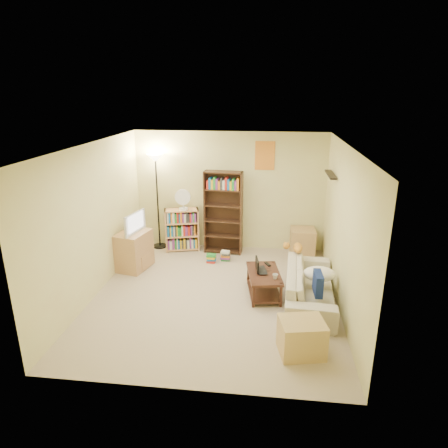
{
  "coord_description": "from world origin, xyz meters",
  "views": [
    {
      "loc": [
        0.86,
        -5.92,
        3.28
      ],
      "look_at": [
        0.07,
        0.67,
        1.05
      ],
      "focal_mm": 32.0,
      "sensor_mm": 36.0,
      "label": 1
    }
  ],
  "objects_px": {
    "coffee_table": "(264,280)",
    "floor_lamp": "(156,174)",
    "side_table": "(302,242)",
    "end_cabinet": "(302,337)",
    "sofa": "(310,286)",
    "tabby_cat": "(296,247)",
    "desk_fan": "(183,199)",
    "short_bookshelf": "(182,230)",
    "tall_bookshelf": "(223,211)",
    "mug": "(275,276)",
    "television": "(132,223)",
    "laptop": "(265,270)",
    "tv_stand": "(134,250)"
  },
  "relations": [
    {
      "from": "floor_lamp",
      "to": "side_table",
      "type": "bearing_deg",
      "value": -1.49
    },
    {
      "from": "coffee_table",
      "to": "short_bookshelf",
      "type": "bearing_deg",
      "value": 125.62
    },
    {
      "from": "sofa",
      "to": "floor_lamp",
      "type": "relative_size",
      "value": 0.96
    },
    {
      "from": "sofa",
      "to": "tv_stand",
      "type": "xyz_separation_m",
      "value": [
        -3.25,
        0.91,
        0.08
      ]
    },
    {
      "from": "television",
      "to": "end_cabinet",
      "type": "relative_size",
      "value": 1.22
    },
    {
      "from": "floor_lamp",
      "to": "tall_bookshelf",
      "type": "bearing_deg",
      "value": -5.43
    },
    {
      "from": "tall_bookshelf",
      "to": "end_cabinet",
      "type": "bearing_deg",
      "value": -62.0
    },
    {
      "from": "laptop",
      "to": "short_bookshelf",
      "type": "distance_m",
      "value": 2.51
    },
    {
      "from": "laptop",
      "to": "short_bookshelf",
      "type": "relative_size",
      "value": 0.43
    },
    {
      "from": "desk_fan",
      "to": "tabby_cat",
      "type": "bearing_deg",
      "value": -26.68
    },
    {
      "from": "short_bookshelf",
      "to": "end_cabinet",
      "type": "height_order",
      "value": "short_bookshelf"
    },
    {
      "from": "laptop",
      "to": "short_bookshelf",
      "type": "bearing_deg",
      "value": 34.0
    },
    {
      "from": "floor_lamp",
      "to": "end_cabinet",
      "type": "distance_m",
      "value": 4.68
    },
    {
      "from": "television",
      "to": "short_bookshelf",
      "type": "distance_m",
      "value": 1.34
    },
    {
      "from": "laptop",
      "to": "short_bookshelf",
      "type": "xyz_separation_m",
      "value": [
        -1.8,
        1.75,
        0.03
      ]
    },
    {
      "from": "laptop",
      "to": "tall_bookshelf",
      "type": "distance_m",
      "value": 2.02
    },
    {
      "from": "coffee_table",
      "to": "television",
      "type": "xyz_separation_m",
      "value": [
        -2.51,
        0.78,
        0.67
      ]
    },
    {
      "from": "sofa",
      "to": "floor_lamp",
      "type": "distance_m",
      "value": 3.93
    },
    {
      "from": "laptop",
      "to": "side_table",
      "type": "height_order",
      "value": "side_table"
    },
    {
      "from": "laptop",
      "to": "television",
      "type": "height_order",
      "value": "television"
    },
    {
      "from": "short_bookshelf",
      "to": "tall_bookshelf",
      "type": "bearing_deg",
      "value": -16.23
    },
    {
      "from": "tv_stand",
      "to": "television",
      "type": "bearing_deg",
      "value": -167.25
    },
    {
      "from": "laptop",
      "to": "coffee_table",
      "type": "bearing_deg",
      "value": 156.02
    },
    {
      "from": "mug",
      "to": "short_bookshelf",
      "type": "xyz_separation_m",
      "value": [
        -1.97,
        2.02,
        0.01
      ]
    },
    {
      "from": "desk_fan",
      "to": "side_table",
      "type": "distance_m",
      "value": 2.64
    },
    {
      "from": "mug",
      "to": "end_cabinet",
      "type": "xyz_separation_m",
      "value": [
        0.35,
        -1.31,
        -0.22
      ]
    },
    {
      "from": "floor_lamp",
      "to": "end_cabinet",
      "type": "relative_size",
      "value": 3.62
    },
    {
      "from": "coffee_table",
      "to": "tall_bookshelf",
      "type": "xyz_separation_m",
      "value": [
        -0.9,
        1.78,
        0.66
      ]
    },
    {
      "from": "tall_bookshelf",
      "to": "short_bookshelf",
      "type": "xyz_separation_m",
      "value": [
        -0.89,
        0.02,
        -0.46
      ]
    },
    {
      "from": "floor_lamp",
      "to": "sofa",
      "type": "bearing_deg",
      "value": -33.8
    },
    {
      "from": "tabby_cat",
      "to": "desk_fan",
      "type": "distance_m",
      "value": 2.6
    },
    {
      "from": "tv_stand",
      "to": "television",
      "type": "xyz_separation_m",
      "value": [
        -0.0,
        0.0,
        0.56
      ]
    },
    {
      "from": "short_bookshelf",
      "to": "desk_fan",
      "type": "distance_m",
      "value": 0.69
    },
    {
      "from": "floor_lamp",
      "to": "side_table",
      "type": "distance_m",
      "value": 3.36
    },
    {
      "from": "side_table",
      "to": "end_cabinet",
      "type": "height_order",
      "value": "side_table"
    },
    {
      "from": "mug",
      "to": "tall_bookshelf",
      "type": "relative_size",
      "value": 0.06
    },
    {
      "from": "tall_bookshelf",
      "to": "sofa",
      "type": "bearing_deg",
      "value": -44.75
    },
    {
      "from": "desk_fan",
      "to": "end_cabinet",
      "type": "height_order",
      "value": "desk_fan"
    },
    {
      "from": "laptop",
      "to": "tv_stand",
      "type": "height_order",
      "value": "tv_stand"
    },
    {
      "from": "television",
      "to": "tall_bookshelf",
      "type": "relative_size",
      "value": 0.4
    },
    {
      "from": "laptop",
      "to": "television",
      "type": "relative_size",
      "value": 0.57
    },
    {
      "from": "coffee_table",
      "to": "tabby_cat",
      "type": "bearing_deg",
      "value": 39.86
    },
    {
      "from": "tall_bookshelf",
      "to": "floor_lamp",
      "type": "relative_size",
      "value": 0.85
    },
    {
      "from": "television",
      "to": "short_bookshelf",
      "type": "xyz_separation_m",
      "value": [
        0.72,
        1.03,
        -0.47
      ]
    },
    {
      "from": "mug",
      "to": "floor_lamp",
      "type": "distance_m",
      "value": 3.5
    },
    {
      "from": "coffee_table",
      "to": "short_bookshelf",
      "type": "xyz_separation_m",
      "value": [
        -1.79,
        1.81,
        0.19
      ]
    },
    {
      "from": "coffee_table",
      "to": "floor_lamp",
      "type": "height_order",
      "value": "floor_lamp"
    },
    {
      "from": "coffee_table",
      "to": "tv_stand",
      "type": "xyz_separation_m",
      "value": [
        -2.51,
        0.78,
        0.1
      ]
    },
    {
      "from": "tabby_cat",
      "to": "end_cabinet",
      "type": "relative_size",
      "value": 0.78
    },
    {
      "from": "tall_bookshelf",
      "to": "end_cabinet",
      "type": "xyz_separation_m",
      "value": [
        1.43,
        -3.31,
        -0.68
      ]
    }
  ]
}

